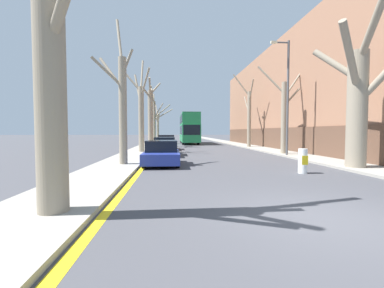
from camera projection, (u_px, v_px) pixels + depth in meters
The scene contains 20 objects.
ground_plane at pixel (327, 220), 5.29m from camera, with size 300.00×300.00×0.00m, color #424247.
sidewalk_left at pixel (158, 140), 54.60m from camera, with size 2.50×120.00×0.12m, color gray.
sidewalk_right at pixel (215, 140), 55.55m from camera, with size 2.50×120.00×0.12m, color gray.
building_facade_right at pixel (309, 99), 29.04m from camera, with size 10.08×35.55×10.97m.
kerb_line_stripe at pixel (165, 140), 54.72m from camera, with size 0.24×120.00×0.01m, color yellow.
street_tree_left_0 at pixel (55, 46), 5.29m from camera, with size 2.73×2.29×7.84m.
street_tree_left_1 at pixel (122, 103), 13.47m from camera, with size 1.87×2.18×8.21m.
street_tree_left_2 at pixel (141, 113), 21.81m from camera, with size 2.36×2.67×8.21m.
street_tree_left_3 at pixel (151, 114), 30.28m from camera, with size 1.97×5.02×8.10m.
street_tree_left_4 at pixel (155, 119), 38.89m from camera, with size 3.06×4.99×8.26m.
street_tree_left_5 at pixel (158, 125), 46.91m from camera, with size 1.68×3.93×7.06m.
street_tree_right_0 at pixel (357, 99), 12.09m from camera, with size 3.22×4.60×7.92m.
street_tree_right_1 at pixel (284, 113), 20.16m from camera, with size 4.07×1.60×7.14m.
street_tree_right_2 at pixel (249, 115), 29.13m from camera, with size 2.66×4.15×8.39m.
double_decker_bus at pixel (189, 127), 39.15m from camera, with size 2.52×11.13×4.46m.
parked_car_0 at pixel (162, 153), 14.05m from camera, with size 1.90×3.92×1.33m.
parked_car_1 at pixel (165, 147), 19.69m from camera, with size 1.75×4.59×1.40m.
parked_car_2 at pixel (166, 143), 25.99m from camera, with size 1.78×4.51×1.49m.
lamp_post at pixel (287, 93), 18.55m from camera, with size 1.40×0.20×8.35m.
traffic_bollard at pixel (303, 161), 11.16m from camera, with size 0.38×0.39×1.08m.
Camera 1 is at (-3.18, -4.98, 1.81)m, focal length 24.00 mm.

